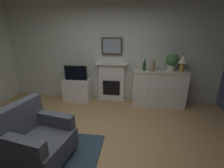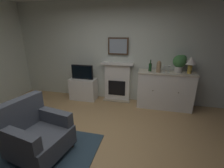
# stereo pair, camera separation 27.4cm
# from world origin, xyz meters

# --- Properties ---
(ground_plane) EXTENTS (5.98, 4.48, 0.10)m
(ground_plane) POSITION_xyz_m (0.00, 0.00, -0.05)
(ground_plane) COLOR tan
(ground_plane) RESTS_ON ground
(wall_rear) EXTENTS (5.98, 0.06, 2.71)m
(wall_rear) POSITION_xyz_m (0.00, 2.21, 1.35)
(wall_rear) COLOR silver
(wall_rear) RESTS_ON ground_plane
(area_rug) EXTENTS (1.86, 1.44, 0.02)m
(area_rug) POSITION_xyz_m (-0.75, -0.34, 0.01)
(area_rug) COLOR #2D4251
(area_rug) RESTS_ON ground_plane
(fireplace_unit) EXTENTS (0.87, 0.30, 1.10)m
(fireplace_unit) POSITION_xyz_m (0.09, 2.08, 0.55)
(fireplace_unit) COLOR white
(fireplace_unit) RESTS_ON ground_plane
(framed_picture) EXTENTS (0.55, 0.04, 0.45)m
(framed_picture) POSITION_xyz_m (0.09, 2.13, 1.53)
(framed_picture) COLOR #473323
(sideboard_cabinet) EXTENTS (1.37, 0.49, 0.95)m
(sideboard_cabinet) POSITION_xyz_m (1.36, 1.90, 0.48)
(sideboard_cabinet) COLOR white
(sideboard_cabinet) RESTS_ON ground_plane
(table_lamp) EXTENTS (0.26, 0.26, 0.40)m
(table_lamp) POSITION_xyz_m (1.87, 1.90, 1.23)
(table_lamp) COLOR #B79338
(table_lamp) RESTS_ON sideboard_cabinet
(wine_bottle) EXTENTS (0.08, 0.08, 0.29)m
(wine_bottle) POSITION_xyz_m (0.96, 1.90, 1.06)
(wine_bottle) COLOR #193F1E
(wine_bottle) RESTS_ON sideboard_cabinet
(wine_glass_left) EXTENTS (0.07, 0.07, 0.16)m
(wine_glass_left) POSITION_xyz_m (1.29, 1.88, 1.07)
(wine_glass_left) COLOR silver
(wine_glass_left) RESTS_ON sideboard_cabinet
(wine_glass_center) EXTENTS (0.07, 0.07, 0.16)m
(wine_glass_center) POSITION_xyz_m (1.40, 1.91, 1.07)
(wine_glass_center) COLOR silver
(wine_glass_center) RESTS_ON sideboard_cabinet
(vase_decorative) EXTENTS (0.11, 0.11, 0.28)m
(vase_decorative) POSITION_xyz_m (1.16, 1.85, 1.09)
(vase_decorative) COLOR #9E7F5B
(vase_decorative) RESTS_ON sideboard_cabinet
(tv_cabinet) EXTENTS (0.75, 0.42, 0.62)m
(tv_cabinet) POSITION_xyz_m (-0.89, 1.92, 0.31)
(tv_cabinet) COLOR white
(tv_cabinet) RESTS_ON ground_plane
(tv_set) EXTENTS (0.62, 0.07, 0.40)m
(tv_set) POSITION_xyz_m (-0.89, 1.90, 0.82)
(tv_set) COLOR black
(tv_set) RESTS_ON tv_cabinet
(potted_plant_small) EXTENTS (0.30, 0.30, 0.43)m
(potted_plant_small) POSITION_xyz_m (1.64, 1.95, 1.21)
(potted_plant_small) COLOR beige
(potted_plant_small) RESTS_ON sideboard_cabinet
(armchair) EXTENTS (0.93, 0.89, 0.92)m
(armchair) POSITION_xyz_m (-0.72, -0.29, 0.38)
(armchair) COLOR #474C56
(armchair) RESTS_ON ground_plane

